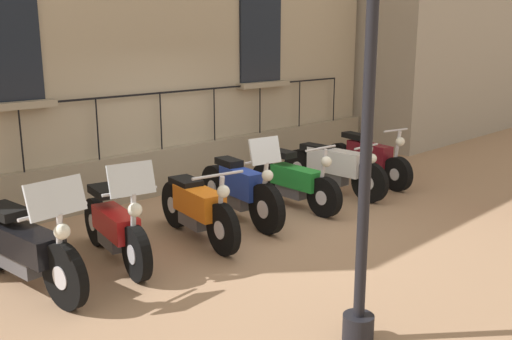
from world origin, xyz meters
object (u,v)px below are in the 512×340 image
Objects in this scene: motorcycle_green at (295,183)px; motorcycle_maroon at (368,160)px; motorcycle_black at (26,248)px; motorcycle_white at (333,168)px; motorcycle_orange at (198,208)px; motorcycle_red at (116,228)px; motorcycle_blue at (240,191)px.

motorcycle_green is 0.90× the size of motorcycle_maroon.
motorcycle_maroon is at bearing 90.62° from motorcycle_black.
motorcycle_maroon is at bearing 92.58° from motorcycle_white.
motorcycle_orange is 2.02m from motorcycle_green.
motorcycle_red is 0.91× the size of motorcycle_maroon.
motorcycle_red is 4.28m from motorcycle_white.
motorcycle_orange is 0.89× the size of motorcycle_white.
motorcycle_black is at bearing -90.66° from motorcycle_green.
motorcycle_white is at bearing 90.55° from motorcycle_red.
motorcycle_maroon is (-0.02, 3.25, -0.04)m from motorcycle_blue.
motorcycle_blue is at bearing 90.87° from motorcycle_black.
motorcycle_blue is at bearing -95.18° from motorcycle_green.
motorcycle_black is 1.07m from motorcycle_red.
motorcycle_red reaches higher than motorcycle_green.
motorcycle_black is 3.18m from motorcycle_blue.
motorcycle_green is 1.09m from motorcycle_white.
motorcycle_white is (0.03, 2.16, -0.01)m from motorcycle_blue.
motorcycle_blue is 1.07× the size of motorcycle_green.
motorcycle_orange is 0.96m from motorcycle_blue.
motorcycle_red is (0.02, 1.07, -0.03)m from motorcycle_black.
motorcycle_blue is 3.25m from motorcycle_maroon.
motorcycle_blue is (-0.18, 0.94, 0.03)m from motorcycle_orange.
motorcycle_blue reaches higher than motorcycle_red.
motorcycle_orange is 3.11m from motorcycle_white.
motorcycle_red is at bearing 88.90° from motorcycle_black.
motorcycle_black is at bearing -89.13° from motorcycle_blue.
motorcycle_black reaches higher than motorcycle_orange.
motorcycle_black reaches higher than motorcycle_green.
motorcycle_black reaches higher than motorcycle_maroon.
motorcycle_blue is (-0.05, 3.18, 0.01)m from motorcycle_black.
motorcycle_white is at bearing 90.22° from motorcycle_black.
motorcycle_black is 1.12× the size of motorcycle_red.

